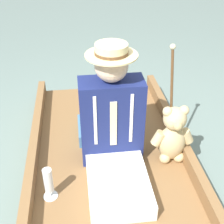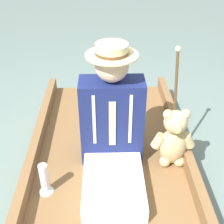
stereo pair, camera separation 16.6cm
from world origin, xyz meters
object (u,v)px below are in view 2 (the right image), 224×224
object	(u,v)px
teddy_bear	(174,139)
walking_cane	(176,91)
seated_person	(112,127)
wine_glass	(44,177)

from	to	relation	value
teddy_bear	walking_cane	world-z (taller)	walking_cane
seated_person	wine_glass	xyz separation A→B (m)	(0.43, 0.26, -0.19)
seated_person	wine_glass	bearing A→B (deg)	30.29
wine_glass	walking_cane	size ratio (longest dim) A/B	0.30
seated_person	teddy_bear	size ratio (longest dim) A/B	1.94
wine_glass	walking_cane	xyz separation A→B (m)	(-0.89, -0.50, 0.31)
seated_person	wine_glass	size ratio (longest dim) A/B	3.80
seated_person	walking_cane	world-z (taller)	seated_person
teddy_bear	wine_glass	distance (m)	0.89
teddy_bear	wine_glass	bearing A→B (deg)	17.11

